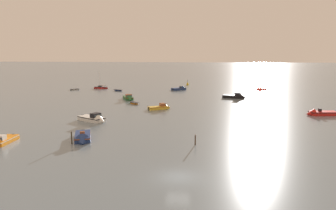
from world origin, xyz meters
TOP-DOWN VIEW (x-y plane):
  - ground_plane at (0.00, 0.00)m, footprint 800.00×800.00m
  - motorboat_moored_0 at (-5.62, 79.15)m, footprint 5.83×5.58m
  - motorboat_moored_1 at (-18.24, 53.88)m, footprint 4.39×6.43m
  - motorboat_moored_2 at (-26.04, 9.16)m, footprint 2.11×5.57m
  - motorboat_moored_3 at (11.81, 60.20)m, footprint 7.02×4.31m
  - motorboat_moored_4 at (-17.94, 25.38)m, footprint 6.74×5.26m
  - motorboat_moored_5 at (22.00, 81.55)m, footprint 4.50×3.71m
  - rowboat_moored_0 at (-26.62, 73.61)m, footprint 3.70×2.97m
  - motorboat_moored_6 at (-7.16, 40.21)m, footprint 5.57×4.21m
  - motorboat_moored_7 at (26.51, 36.73)m, footprint 6.62×3.04m
  - sailboat_moored_0 at (-34.75, 79.78)m, footprint 5.77×2.28m
  - motorboat_moored_8 at (-15.21, 12.30)m, footprint 4.24×6.72m
  - rowboat_moored_2 at (-42.43, 74.40)m, footprint 3.41×2.98m
  - rowboat_moored_3 at (-15.14, 46.96)m, footprint 3.31×3.53m
  - channel_buoy at (-4.10, 95.78)m, footprint 0.90×0.90m
  - mooring_post_near at (-16.15, 10.58)m, footprint 0.22×0.22m
  - mooring_post_left at (1.46, 12.01)m, footprint 0.22×0.22m

SIDE VIEW (x-z plane):
  - ground_plane at x=0.00m, z-range 0.00..0.00m
  - rowboat_moored_2 at x=-42.43m, z-range -0.12..0.41m
  - rowboat_moored_0 at x=-26.62m, z-range -0.13..0.44m
  - rowboat_moored_3 at x=-15.14m, z-range -0.13..0.44m
  - motorboat_moored_5 at x=22.00m, z-range -0.55..0.96m
  - sailboat_moored_0 at x=-34.75m, z-range -2.88..3.42m
  - motorboat_moored_0 at x=-5.62m, z-range -0.75..1.31m
  - motorboat_moored_8 at x=-15.21m, z-range -0.79..1.39m
  - motorboat_moored_7 at x=26.51m, z-range -0.79..1.40m
  - motorboat_moored_6 at x=-7.16m, z-range -0.71..1.32m
  - motorboat_moored_2 at x=-26.04m, z-range -0.72..1.35m
  - motorboat_moored_1 at x=-18.24m, z-range -0.81..1.51m
  - motorboat_moored_4 at x=-17.94m, z-range -0.86..1.61m
  - motorboat_moored_3 at x=11.81m, z-range -0.88..1.64m
  - channel_buoy at x=-4.10m, z-range -0.69..1.61m
  - mooring_post_left at x=1.46m, z-range -0.12..1.57m
  - mooring_post_near at x=-16.15m, z-range -0.15..1.92m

